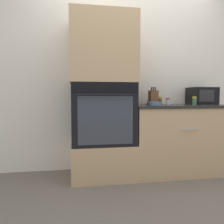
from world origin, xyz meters
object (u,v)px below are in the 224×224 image
bowl (154,104)px  condiment_jar_mid (168,102)px  wall_oven (103,113)px  condiment_jar_near (194,101)px  condiment_jar_far (160,101)px  knife_block (153,97)px  microwave (202,96)px

bowl → condiment_jar_mid: condiment_jar_mid is taller
wall_oven → condiment_jar_near: bearing=-3.6°
wall_oven → condiment_jar_far: (0.82, 0.22, 0.15)m
condiment_jar_mid → condiment_jar_far: (-0.02, 0.20, 0.01)m
wall_oven → knife_block: wall_oven is taller
knife_block → wall_oven: bearing=-170.2°
condiment_jar_near → condiment_jar_mid: bearing=164.7°
condiment_jar_near → wall_oven: bearing=176.4°
condiment_jar_near → knife_block: bearing=158.1°
wall_oven → condiment_jar_mid: 0.86m
condiment_jar_mid → condiment_jar_near: bearing=-15.3°
wall_oven → condiment_jar_mid: bearing=0.9°
condiment_jar_far → condiment_jar_near: bearing=-40.4°
knife_block → bowl: size_ratio=1.30×
condiment_jar_near → microwave: bearing=43.1°
microwave → condiment_jar_near: 0.33m
microwave → condiment_jar_far: microwave is taller
condiment_jar_far → wall_oven: bearing=-165.4°
microwave → bowl: size_ratio=1.93×
wall_oven → knife_block: 0.72m
bowl → condiment_jar_mid: 0.27m
knife_block → bowl: 0.27m
bowl → condiment_jar_far: size_ratio=1.79×
condiment_jar_mid → condiment_jar_far: condiment_jar_far is taller
knife_block → condiment_jar_mid: size_ratio=2.70×
knife_block → condiment_jar_far: (0.14, 0.10, -0.05)m
wall_oven → microwave: 1.42m
knife_block → condiment_jar_near: knife_block is taller
knife_block → condiment_jar_far: bearing=35.1°
bowl → condiment_jar_far: condiment_jar_far is taller
microwave → knife_block: size_ratio=1.48×
knife_block → bowl: bearing=-107.1°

